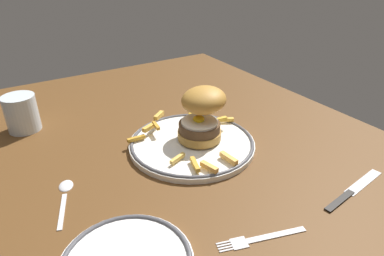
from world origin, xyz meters
TOP-DOWN VIEW (x-y plane):
  - ground_plane at (0.00, 0.00)cm, footprint 112.00×87.77cm
  - dinner_plate at (4.43, 0.93)cm, footprint 27.59×27.59cm
  - burger at (3.85, 3.83)cm, footprint 10.82×11.68cm
  - fries_pile at (4.59, -0.02)cm, footprint 24.76×26.08cm
  - water_glass at (-23.54, -29.14)cm, footprint 7.49×7.49cm
  - fork at (32.80, -4.62)cm, footprint 5.40×14.20cm
  - knife at (33.19, 16.47)cm, footprint 3.87×18.04cm
  - spoon at (5.55, -26.83)cm, footprint 13.15×5.83cm

SIDE VIEW (x-z plane):
  - ground_plane at x=0.00cm, z-range -4.00..0.00cm
  - fork at x=32.80cm, z-range 0.00..0.36cm
  - knife at x=33.19cm, z-range -0.09..0.61cm
  - spoon at x=5.55cm, z-range -0.09..0.81cm
  - dinner_plate at x=4.43cm, z-range 0.04..1.64cm
  - fries_pile at x=4.59cm, z-range 1.17..4.16cm
  - water_glass at x=-23.54cm, z-range -0.63..8.07cm
  - burger at x=3.85cm, z-range 1.60..13.07cm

